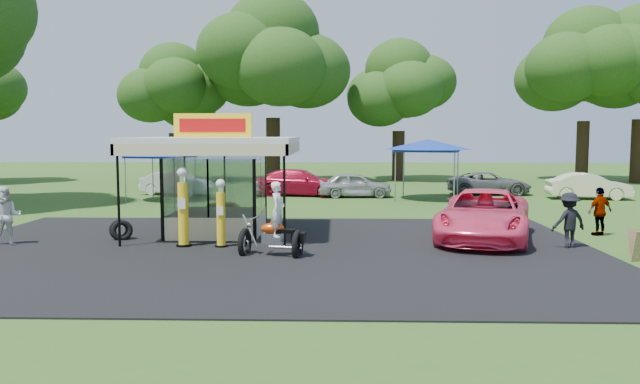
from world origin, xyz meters
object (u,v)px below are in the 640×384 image
Objects in this scene: bg_car_c at (355,185)px; pink_sedan at (484,215)px; bg_car_b at (300,182)px; bg_car_e at (588,186)px; kiosk_car at (229,213)px; bg_car_d at (489,183)px; spectator_west at (6,216)px; gas_station_kiosk at (217,184)px; gas_pump_right at (221,215)px; gas_pump_left at (183,209)px; tent_east at (428,145)px; bg_car_a at (176,183)px; motorcycle at (275,227)px; spectator_east_a at (569,221)px; tent_west at (161,152)px; spectator_east_b at (600,211)px; a_frame_sign at (639,246)px.

pink_sedan is at bearing -167.52° from bg_car_c.
bg_car_e is at bearing -85.62° from bg_car_b.
kiosk_car is 0.60× the size of bg_car_d.
spectator_west is at bearing 127.51° from bg_car_e.
gas_station_kiosk is 2.54× the size of gas_pump_right.
gas_pump_left is 0.54× the size of tent_east.
bg_car_a is at bearing 91.37° from bg_car_d.
bg_car_e is at bearing -117.93° from bg_car_d.
motorcycle reaches higher than gas_pump_right.
gas_pump_left is at bearing 178.06° from gas_pump_right.
gas_pump_right is 6.79m from spectator_west.
gas_pump_right is 1.23× the size of spectator_east_a.
tent_west is at bearing 29.78° from kiosk_car.
motorcycle is (1.81, -1.35, -0.15)m from gas_pump_right.
spectator_west is at bearing -159.17° from gas_station_kiosk.
tent_west reaches higher than bg_car_d.
gas_station_kiosk is 6.68m from spectator_west.
spectator_east_a is 0.43× the size of tent_west.
motorcycle reaches higher than spectator_east_a.
motorcycle reaches higher than bg_car_a.
pink_sedan is 15.23m from spectator_west.
spectator_east_a is at bearing -11.77° from gas_station_kiosk.
spectator_east_b is at bearing -150.71° from bg_car_c.
gas_station_kiosk is at bearing 155.50° from bg_car_c.
tent_east is (8.97, 9.73, 2.43)m from kiosk_car.
gas_pump_right reaches higher than bg_car_a.
gas_pump_left is 5.62m from spectator_west.
gas_pump_left reaches higher than pink_sedan.
tent_east is at bearing 26.20° from spectator_west.
bg_car_e reaches higher than bg_car_d.
gas_pump_right is 16.39m from bg_car_b.
spectator_west is (-18.67, 1.83, 0.50)m from a_frame_sign.
bg_car_a is at bearing 108.94° from gas_pump_right.
bg_car_d is (7.80, 1.72, -0.04)m from bg_car_c.
bg_car_a is at bearing 81.49° from bg_car_c.
bg_car_a is at bearing 88.99° from tent_west.
spectator_east_b is at bearing -98.73° from kiosk_car.
bg_car_e is 0.93× the size of tent_east.
gas_pump_right is 8.53m from pink_sedan.
kiosk_car is 0.55× the size of bg_car_b.
spectator_east_a is (17.42, 0.02, -0.07)m from spectator_west.
pink_sedan is at bearing -89.97° from tent_east.
bg_car_d is (1.70, 17.05, -0.21)m from spectator_east_a.
pink_sedan is at bearing 127.30° from a_frame_sign.
spectator_east_b reaches higher than bg_car_b.
tent_west reaches higher than spectator_west.
spectator_east_b is at bearing -30.89° from tent_west.
bg_car_e is at bearing -60.20° from kiosk_car.
a_frame_sign is 0.21× the size of bg_car_a.
kiosk_car is 20.33m from bg_car_e.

